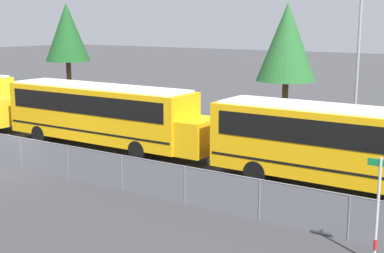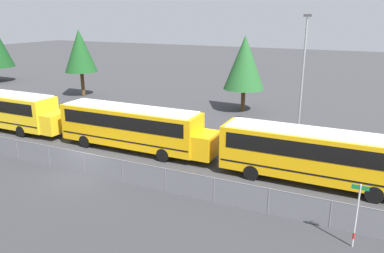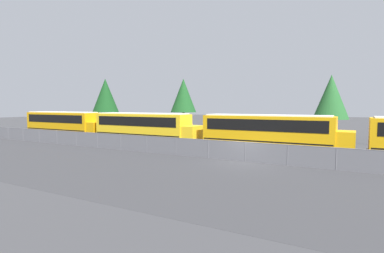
{
  "view_description": "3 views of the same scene",
  "coord_description": "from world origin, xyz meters",
  "px_view_note": "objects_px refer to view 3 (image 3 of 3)",
  "views": [
    {
      "loc": [
        19.45,
        -15.46,
        6.56
      ],
      "look_at": [
        6.47,
        4.34,
        1.91
      ],
      "focal_mm": 50.0,
      "sensor_mm": 36.0,
      "label": 1
    },
    {
      "loc": [
        15.83,
        -17.2,
        9.85
      ],
      "look_at": [
        5.43,
        4.78,
        2.58
      ],
      "focal_mm": 35.0,
      "sensor_mm": 36.0,
      "label": 2
    },
    {
      "loc": [
        7.07,
        -20.89,
        4.1
      ],
      "look_at": [
        -7.34,
        5.2,
        2.01
      ],
      "focal_mm": 28.0,
      "sensor_mm": 36.0,
      "label": 3
    }
  ],
  "objects_px": {
    "tree_0": "(183,96)",
    "tree_2": "(106,97)",
    "school_bus_1": "(144,125)",
    "school_bus_2": "(269,130)",
    "tree_1": "(331,97)",
    "school_bus_0": "(64,122)"
  },
  "relations": [
    {
      "from": "school_bus_2",
      "to": "tree_0",
      "type": "xyz_separation_m",
      "value": [
        -16.83,
        13.84,
        3.66
      ]
    },
    {
      "from": "school_bus_0",
      "to": "tree_0",
      "type": "relative_size",
      "value": 1.53
    },
    {
      "from": "school_bus_2",
      "to": "school_bus_0",
      "type": "bearing_deg",
      "value": -179.71
    },
    {
      "from": "school_bus_1",
      "to": "tree_0",
      "type": "relative_size",
      "value": 1.53
    },
    {
      "from": "tree_2",
      "to": "tree_0",
      "type": "bearing_deg",
      "value": -8.01
    },
    {
      "from": "school_bus_1",
      "to": "school_bus_2",
      "type": "bearing_deg",
      "value": 1.15
    },
    {
      "from": "tree_1",
      "to": "school_bus_2",
      "type": "bearing_deg",
      "value": -104.04
    },
    {
      "from": "school_bus_1",
      "to": "tree_2",
      "type": "relative_size",
      "value": 1.36
    },
    {
      "from": "school_bus_1",
      "to": "school_bus_2",
      "type": "distance_m",
      "value": 13.47
    },
    {
      "from": "school_bus_2",
      "to": "tree_2",
      "type": "xyz_separation_m",
      "value": [
        -35.79,
        16.51,
        3.81
      ]
    },
    {
      "from": "school_bus_0",
      "to": "tree_2",
      "type": "distance_m",
      "value": 19.38
    },
    {
      "from": "tree_0",
      "to": "tree_1",
      "type": "bearing_deg",
      "value": 3.27
    },
    {
      "from": "tree_0",
      "to": "school_bus_1",
      "type": "bearing_deg",
      "value": -76.58
    },
    {
      "from": "school_bus_0",
      "to": "school_bus_1",
      "type": "relative_size",
      "value": 1.0
    },
    {
      "from": "school_bus_0",
      "to": "tree_0",
      "type": "xyz_separation_m",
      "value": [
        9.78,
        13.98,
        3.66
      ]
    },
    {
      "from": "school_bus_0",
      "to": "school_bus_2",
      "type": "xyz_separation_m",
      "value": [
        26.61,
        0.14,
        0.0
      ]
    },
    {
      "from": "tree_1",
      "to": "tree_2",
      "type": "height_order",
      "value": "tree_2"
    },
    {
      "from": "school_bus_2",
      "to": "tree_1",
      "type": "distance_m",
      "value": 15.81
    },
    {
      "from": "school_bus_0",
      "to": "school_bus_2",
      "type": "bearing_deg",
      "value": 0.29
    },
    {
      "from": "school_bus_0",
      "to": "tree_1",
      "type": "relative_size",
      "value": 1.59
    },
    {
      "from": "tree_0",
      "to": "tree_2",
      "type": "height_order",
      "value": "tree_2"
    },
    {
      "from": "school_bus_2",
      "to": "tree_1",
      "type": "relative_size",
      "value": 1.59
    }
  ]
}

